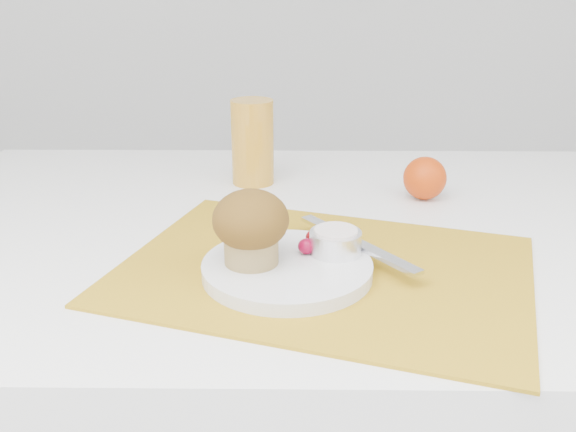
{
  "coord_description": "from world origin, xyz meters",
  "views": [
    {
      "loc": [
        0.0,
        -0.83,
        1.1
      ],
      "look_at": [
        -0.0,
        -0.05,
        0.8
      ],
      "focal_mm": 40.0,
      "sensor_mm": 36.0,
      "label": 1
    }
  ],
  "objects_px": {
    "table": "(291,428)",
    "orange": "(425,178)",
    "muffin": "(251,226)",
    "juice_glass": "(253,142)",
    "plate": "(287,269)"
  },
  "relations": [
    {
      "from": "plate",
      "to": "orange",
      "type": "bearing_deg",
      "value": 52.95
    },
    {
      "from": "orange",
      "to": "juice_glass",
      "type": "relative_size",
      "value": 0.48
    },
    {
      "from": "table",
      "to": "plate",
      "type": "distance_m",
      "value": 0.43
    },
    {
      "from": "orange",
      "to": "muffin",
      "type": "xyz_separation_m",
      "value": [
        -0.26,
        -0.29,
        0.03
      ]
    },
    {
      "from": "table",
      "to": "plate",
      "type": "xyz_separation_m",
      "value": [
        -0.0,
        -0.18,
        0.39
      ]
    },
    {
      "from": "plate",
      "to": "muffin",
      "type": "height_order",
      "value": "muffin"
    },
    {
      "from": "table",
      "to": "muffin",
      "type": "distance_m",
      "value": 0.48
    },
    {
      "from": "juice_glass",
      "to": "table",
      "type": "bearing_deg",
      "value": -70.02
    },
    {
      "from": "muffin",
      "to": "table",
      "type": "bearing_deg",
      "value": 75.09
    },
    {
      "from": "table",
      "to": "orange",
      "type": "bearing_deg",
      "value": 27.32
    },
    {
      "from": "plate",
      "to": "muffin",
      "type": "bearing_deg",
      "value": 179.72
    },
    {
      "from": "juice_glass",
      "to": "muffin",
      "type": "distance_m",
      "value": 0.37
    },
    {
      "from": "plate",
      "to": "juice_glass",
      "type": "relative_size",
      "value": 1.42
    },
    {
      "from": "juice_glass",
      "to": "muffin",
      "type": "xyz_separation_m",
      "value": [
        0.02,
        -0.37,
        -0.0
      ]
    },
    {
      "from": "table",
      "to": "muffin",
      "type": "bearing_deg",
      "value": -104.91
    }
  ]
}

